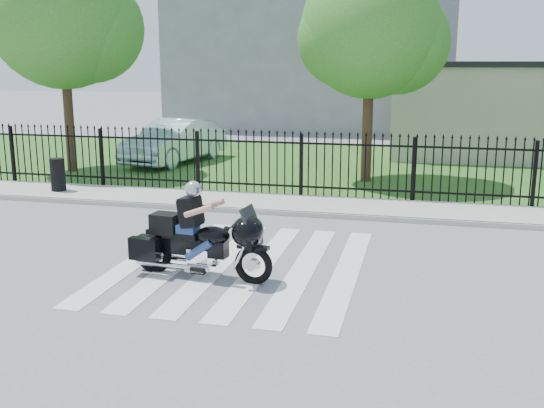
# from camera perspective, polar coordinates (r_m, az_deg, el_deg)

# --- Properties ---
(ground) EXTENTS (120.00, 120.00, 0.00)m
(ground) POSITION_cam_1_polar(r_m,az_deg,el_deg) (11.99, -2.89, -5.50)
(ground) COLOR slate
(ground) RESTS_ON ground
(crosswalk) EXTENTS (5.00, 5.50, 0.01)m
(crosswalk) POSITION_cam_1_polar(r_m,az_deg,el_deg) (11.99, -2.90, -5.47)
(crosswalk) COLOR silver
(crosswalk) RESTS_ON ground
(sidewalk) EXTENTS (40.00, 2.00, 0.12)m
(sidewalk) POSITION_cam_1_polar(r_m,az_deg,el_deg) (16.65, 1.95, -0.04)
(sidewalk) COLOR #ADAAA3
(sidewalk) RESTS_ON ground
(curb) EXTENTS (40.00, 0.12, 0.12)m
(curb) POSITION_cam_1_polar(r_m,az_deg,el_deg) (15.70, 1.21, -0.83)
(curb) COLOR #ADAAA3
(curb) RESTS_ON ground
(grass_strip) EXTENTS (40.00, 12.00, 0.02)m
(grass_strip) POSITION_cam_1_polar(r_m,az_deg,el_deg) (23.44, 5.40, 3.54)
(grass_strip) COLOR #2E5E20
(grass_strip) RESTS_ON ground
(iron_fence) EXTENTS (26.00, 0.04, 1.80)m
(iron_fence) POSITION_cam_1_polar(r_m,az_deg,el_deg) (17.45, 2.63, 3.37)
(iron_fence) COLOR black
(iron_fence) RESTS_ON ground
(tree_left) EXTENTS (4.80, 4.80, 7.58)m
(tree_left) POSITION_cam_1_polar(r_m,az_deg,el_deg) (22.73, -18.33, 15.74)
(tree_left) COLOR #382316
(tree_left) RESTS_ON ground
(tree_mid) EXTENTS (4.20, 4.20, 6.78)m
(tree_mid) POSITION_cam_1_polar(r_m,az_deg,el_deg) (20.01, 8.82, 15.25)
(tree_mid) COLOR #382316
(tree_mid) RESTS_ON ground
(building_low) EXTENTS (10.00, 6.00, 3.50)m
(building_low) POSITION_cam_1_polar(r_m,az_deg,el_deg) (27.25, 21.61, 7.69)
(building_low) COLOR #BAB09B
(building_low) RESTS_ON ground
(building_low_roof) EXTENTS (10.20, 6.20, 0.20)m
(building_low_roof) POSITION_cam_1_polar(r_m,az_deg,el_deg) (27.17, 21.94, 11.57)
(building_low_roof) COLOR black
(building_low_roof) RESTS_ON building_low
(building_tall) EXTENTS (15.00, 10.00, 12.00)m
(building_tall) POSITION_cam_1_polar(r_m,az_deg,el_deg) (37.50, 4.08, 16.20)
(building_tall) COLOR gray
(building_tall) RESTS_ON ground
(motorcycle_rider) EXTENTS (2.66, 1.02, 1.76)m
(motorcycle_rider) POSITION_cam_1_polar(r_m,az_deg,el_deg) (11.23, -6.72, -2.99)
(motorcycle_rider) COLOR black
(motorcycle_rider) RESTS_ON ground
(parked_car) EXTENTS (2.63, 5.10, 1.60)m
(parked_car) POSITION_cam_1_polar(r_m,az_deg,el_deg) (23.88, -8.70, 5.58)
(parked_car) COLOR silver
(parked_car) RESTS_ON grass_strip
(litter_bin) EXTENTS (0.49, 0.49, 0.92)m
(litter_bin) POSITION_cam_1_polar(r_m,az_deg,el_deg) (19.04, -18.65, 2.52)
(litter_bin) COLOR black
(litter_bin) RESTS_ON sidewalk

